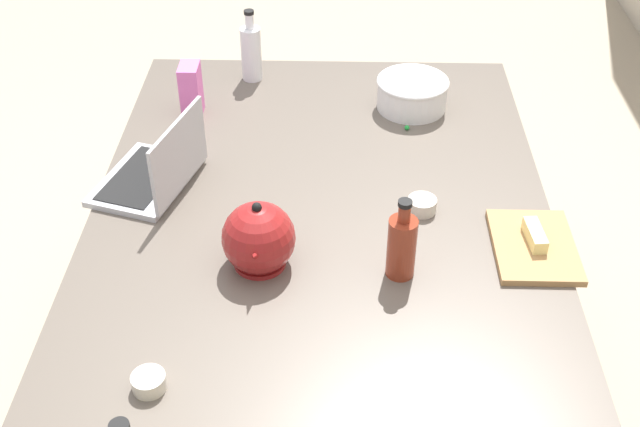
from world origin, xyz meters
TOP-DOWN VIEW (x-y plane):
  - island_counter at (0.00, 0.00)m, footprint 1.87×1.23m
  - laptop at (-0.18, -0.46)m, footprint 0.36×0.31m
  - mixing_bowl_large at (-0.62, 0.28)m, footprint 0.23×0.23m
  - bottle_vinegar at (-0.81, -0.25)m, footprint 0.07×0.07m
  - bottle_soy at (0.17, 0.20)m, footprint 0.07×0.07m
  - kettle at (0.14, -0.14)m, footprint 0.21×0.18m
  - cutting_board at (0.07, 0.54)m, footprint 0.28×0.20m
  - butter_stick_left at (0.06, 0.54)m, footprint 0.11×0.05m
  - ramekin_small at (0.54, -0.34)m, footprint 0.07×0.07m
  - ramekin_medium at (-0.08, 0.27)m, footprint 0.08×0.08m
  - candy_bag at (-0.57, -0.42)m, footprint 0.09×0.06m
  - candy_1 at (-0.66, 0.25)m, footprint 0.02×0.02m
  - candy_2 at (-0.49, 0.25)m, footprint 0.02×0.02m
  - candy_3 at (-0.10, -0.55)m, footprint 0.02×0.02m

SIDE VIEW (x-z plane):
  - island_counter at x=0.00m, z-range 0.00..0.90m
  - candy_1 at x=-0.66m, z-range 0.90..0.92m
  - candy_2 at x=-0.49m, z-range 0.90..0.92m
  - candy_3 at x=-0.10m, z-range 0.90..0.92m
  - cutting_board at x=0.07m, z-range 0.90..0.92m
  - ramekin_small at x=0.54m, z-range 0.90..0.94m
  - ramekin_medium at x=-0.08m, z-range 0.90..0.94m
  - butter_stick_left at x=0.06m, z-range 0.92..0.95m
  - laptop at x=-0.18m, z-range 0.84..1.06m
  - mixing_bowl_large at x=-0.62m, z-range 0.90..1.00m
  - kettle at x=0.14m, z-range 0.88..1.08m
  - candy_bag at x=-0.57m, z-range 0.90..1.07m
  - bottle_soy at x=0.17m, z-range 0.88..1.10m
  - bottle_vinegar at x=-0.81m, z-range 0.88..1.12m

